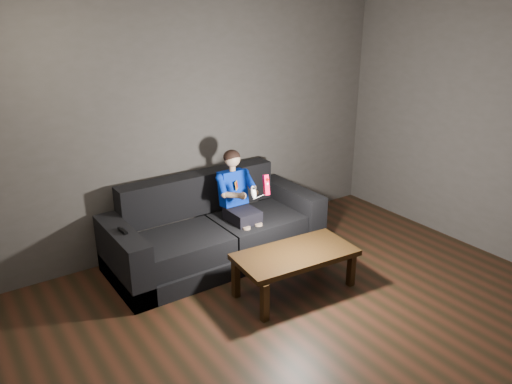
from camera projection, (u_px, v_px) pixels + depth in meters
floor at (347, 347)px, 4.11m from camera, size 5.00×5.00×0.00m
back_wall at (197, 128)px, 5.55m from camera, size 5.00×0.04×2.70m
sofa at (215, 234)px, 5.44m from camera, size 2.31×1.00×0.89m
child at (238, 194)px, 5.37m from camera, size 0.43×0.53×1.06m
wii_remote_red at (266, 185)px, 5.02m from camera, size 0.06×0.08×0.21m
nunchuk_white at (253, 192)px, 4.96m from camera, size 0.06×0.09×0.15m
wii_remote_black at (123, 231)px, 4.70m from camera, size 0.05×0.15×0.03m
coffee_table at (295, 257)px, 4.79m from camera, size 1.21×0.67×0.42m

